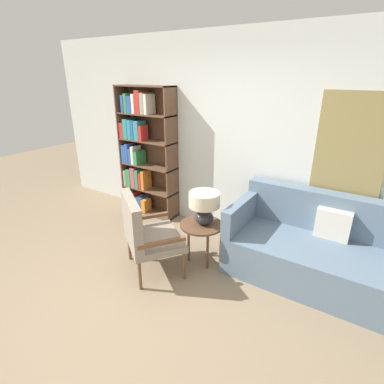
% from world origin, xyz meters
% --- Properties ---
extents(ground_plane, '(14.00, 14.00, 0.00)m').
position_xyz_m(ground_plane, '(0.00, 0.00, 0.00)').
color(ground_plane, '#847056').
extents(wall_back, '(6.40, 0.08, 2.70)m').
position_xyz_m(wall_back, '(0.03, 2.03, 1.35)').
color(wall_back, silver).
rests_on(wall_back, ground_plane).
extents(bookshelf, '(0.96, 0.30, 2.01)m').
position_xyz_m(bookshelf, '(-1.33, 1.84, 1.01)').
color(bookshelf, brown).
rests_on(bookshelf, ground_plane).
extents(armchair, '(0.90, 0.87, 0.94)m').
position_xyz_m(armchair, '(-0.20, 0.57, 0.54)').
color(armchair, brown).
rests_on(armchair, ground_plane).
extents(couch, '(2.07, 0.95, 0.93)m').
position_xyz_m(couch, '(1.57, 1.54, 0.33)').
color(couch, slate).
rests_on(couch, ground_plane).
extents(side_table, '(0.51, 0.51, 0.52)m').
position_xyz_m(side_table, '(0.25, 1.08, 0.46)').
color(side_table, brown).
rests_on(side_table, ground_plane).
extents(table_lamp, '(0.36, 0.36, 0.39)m').
position_xyz_m(table_lamp, '(0.26, 1.11, 0.77)').
color(table_lamp, '#2D2D33').
rests_on(table_lamp, side_table).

